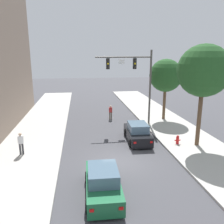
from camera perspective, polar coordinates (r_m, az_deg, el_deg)
name	(u,v)px	position (r m, az deg, el deg)	size (l,w,h in m)	color
ground_plane	(119,162)	(16.10, 1.79, -12.31)	(120.00, 120.00, 0.00)	#424247
sidewalk_left	(20,167)	(16.35, -21.87, -12.66)	(5.00, 60.00, 0.15)	#B2AFA8
sidewalk_right	(207,155)	(18.26, 22.64, -9.89)	(5.00, 60.00, 0.15)	#B2AFA8
traffic_signal_mast	(136,74)	(23.15, 5.89, 9.36)	(5.64, 0.38, 7.50)	#514C47
car_lead_black	(137,133)	(19.58, 6.37, -5.21)	(1.97, 4.30, 1.60)	black
car_following_green	(103,183)	(12.39, -2.28, -17.18)	(1.93, 4.28, 1.60)	#1E663D
pedestrian_sidewalk_left_walker	(21,143)	(17.73, -21.76, -7.08)	(0.36, 0.22, 1.64)	#333338
pedestrian_crossing_road	(111,112)	(25.88, -0.37, 0.07)	(0.36, 0.22, 1.64)	brown
fire_hydrant	(178,140)	(19.33, 16.01, -6.63)	(0.48, 0.24, 0.72)	red
street_tree_nearest	(204,71)	(18.49, 21.87, 9.45)	(3.91, 3.91, 7.82)	brown
street_tree_second	(166,76)	(25.67, 13.25, 8.80)	(3.53, 3.53, 6.62)	brown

